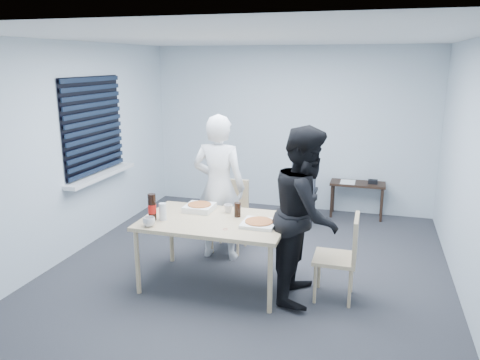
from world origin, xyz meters
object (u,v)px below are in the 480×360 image
(person_black, at_px, (306,214))
(backpack, at_px, (304,175))
(side_table, at_px, (357,188))
(mug_a, at_px, (149,222))
(chair_right, at_px, (344,252))
(person_white, at_px, (219,188))
(dining_table, at_px, (215,225))
(soda_bottle, at_px, (152,208))
(mug_b, at_px, (228,209))
(chair_far, at_px, (231,209))
(stool, at_px, (303,197))

(person_black, bearing_deg, backpack, 9.16)
(side_table, relative_size, mug_a, 6.70)
(chair_right, bearing_deg, mug_a, -167.16)
(person_white, bearing_deg, chair_right, 156.64)
(dining_table, distance_m, side_table, 3.09)
(side_table, relative_size, soda_bottle, 2.93)
(side_table, bearing_deg, mug_b, -117.42)
(backpack, bearing_deg, chair_right, -79.67)
(person_white, distance_m, side_table, 2.60)
(mug_a, bearing_deg, chair_right, 12.84)
(side_table, bearing_deg, dining_table, -116.32)
(person_white, xyz_separation_m, mug_a, (-0.37, -1.10, -0.10))
(chair_far, xyz_separation_m, person_white, (-0.05, -0.33, 0.37))
(chair_far, xyz_separation_m, mug_b, (0.22, -0.78, 0.27))
(chair_right, height_order, person_black, person_black)
(mug_a, bearing_deg, backpack, 65.22)
(chair_right, bearing_deg, backpack, 109.18)
(chair_far, bearing_deg, person_black, -42.67)
(person_black, bearing_deg, side_table, -8.46)
(chair_far, distance_m, stool, 1.37)
(chair_far, height_order, side_table, chair_far)
(chair_right, height_order, side_table, chair_right)
(mug_a, bearing_deg, stool, 65.34)
(person_black, bearing_deg, stool, 9.10)
(dining_table, relative_size, mug_a, 12.37)
(dining_table, xyz_separation_m, stool, (0.61, 2.19, -0.26))
(backpack, bearing_deg, soda_bottle, -126.49)
(mug_b, bearing_deg, chair_far, 105.49)
(dining_table, height_order, mug_a, mug_a)
(dining_table, relative_size, mug_b, 15.22)
(stool, bearing_deg, person_black, -80.90)
(side_table, bearing_deg, person_black, -98.46)
(stool, bearing_deg, backpack, -90.00)
(mug_a, bearing_deg, soda_bottle, 106.61)
(dining_table, bearing_deg, soda_bottle, -163.12)
(stool, bearing_deg, dining_table, -105.66)
(person_black, distance_m, backpack, 2.18)
(chair_right, distance_m, person_black, 0.54)
(backpack, bearing_deg, person_black, -89.69)
(chair_far, height_order, stool, chair_far)
(person_white, relative_size, stool, 3.31)
(chair_far, xyz_separation_m, side_table, (1.51, 1.71, -0.04))
(chair_right, bearing_deg, side_table, 89.66)
(chair_far, xyz_separation_m, person_black, (1.11, -1.02, 0.37))
(person_white, distance_m, mug_b, 0.54)
(person_black, bearing_deg, mug_a, 104.97)
(dining_table, relative_size, person_black, 0.86)
(dining_table, bearing_deg, side_table, 63.68)
(chair_far, relative_size, chair_right, 1.00)
(person_black, relative_size, mug_b, 17.70)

